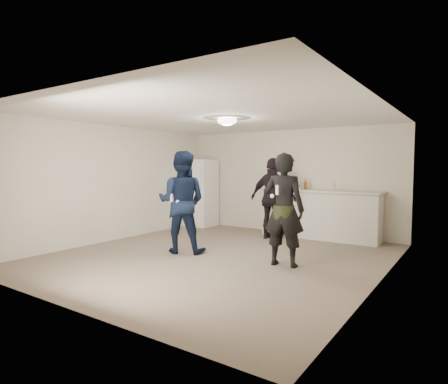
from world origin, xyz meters
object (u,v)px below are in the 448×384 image
Objects in this scene: woman at (284,210)px; man at (182,202)px; spectator at (273,198)px; counter at (319,215)px; fridge at (201,193)px; shaker at (300,186)px.

man is at bearing -0.92° from woman.
spectator is (0.83, 2.13, -0.04)m from man.
spectator is (-0.83, -0.65, 0.38)m from counter.
fridge is 2.53m from spectator.
man reaches higher than woman.
counter is 3.27m from man.
shaker is 2.66m from woman.
man is at bearing 66.05° from spectator.
man is 2.29m from spectator.
fridge is 2.87m from shaker.
shaker is at bearing -138.24° from man.
shaker is 0.09× the size of spectator.
counter is 3.32m from fridge.
fridge reaches higher than shaker.
woman is at bearing 118.38° from spectator.
man is 2.01m from woman.
woman is (3.63, -2.53, 0.02)m from fridge.
woman is (0.78, -2.53, -0.26)m from shaker.
spectator is at bearing -13.34° from fridge.
counter is at bearing 1.22° from fridge.
shaker is 0.09× the size of man.
fridge is 3.17m from man.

